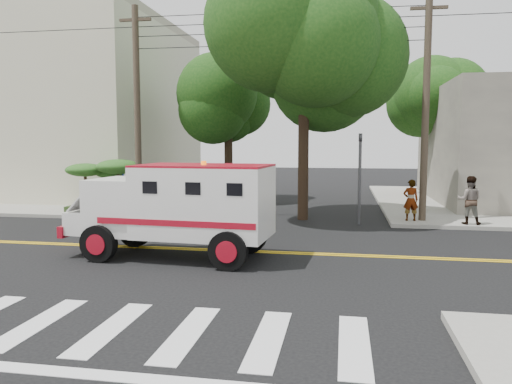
# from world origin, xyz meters

# --- Properties ---
(ground) EXTENTS (100.00, 100.00, 0.00)m
(ground) POSITION_xyz_m (0.00, 0.00, 0.00)
(ground) COLOR black
(ground) RESTS_ON ground
(sidewalk_nw) EXTENTS (17.00, 17.00, 0.15)m
(sidewalk_nw) POSITION_xyz_m (-13.50, 13.50, 0.07)
(sidewalk_nw) COLOR gray
(sidewalk_nw) RESTS_ON ground
(building_left) EXTENTS (16.00, 14.00, 10.00)m
(building_left) POSITION_xyz_m (-15.50, 15.00, 5.15)
(building_left) COLOR beige
(building_left) RESTS_ON sidewalk_nw
(utility_pole_left) EXTENTS (0.28, 0.28, 9.00)m
(utility_pole_left) POSITION_xyz_m (-5.60, 6.00, 4.50)
(utility_pole_left) COLOR #382D23
(utility_pole_left) RESTS_ON ground
(utility_pole_right) EXTENTS (0.28, 0.28, 9.00)m
(utility_pole_right) POSITION_xyz_m (6.30, 6.20, 4.50)
(utility_pole_right) COLOR #382D23
(utility_pole_right) RESTS_ON ground
(tree_main) EXTENTS (6.08, 5.70, 9.85)m
(tree_main) POSITION_xyz_m (1.94, 6.21, 7.20)
(tree_main) COLOR black
(tree_main) RESTS_ON ground
(tree_left) EXTENTS (4.48, 4.20, 7.70)m
(tree_left) POSITION_xyz_m (-2.68, 11.79, 5.73)
(tree_left) COLOR black
(tree_left) RESTS_ON ground
(tree_right) EXTENTS (4.80, 4.50, 8.20)m
(tree_right) POSITION_xyz_m (8.84, 15.77, 6.09)
(tree_right) COLOR black
(tree_right) RESTS_ON ground
(traffic_signal) EXTENTS (0.15, 0.18, 3.60)m
(traffic_signal) POSITION_xyz_m (3.80, 5.60, 2.23)
(traffic_signal) COLOR #3F3F42
(traffic_signal) RESTS_ON ground
(accessibility_sign) EXTENTS (0.45, 0.10, 2.02)m
(accessibility_sign) POSITION_xyz_m (-6.20, 6.17, 1.37)
(accessibility_sign) COLOR #3F3F42
(accessibility_sign) RESTS_ON ground
(palm_planter) EXTENTS (3.52, 2.63, 2.36)m
(palm_planter) POSITION_xyz_m (-7.44, 6.62, 1.65)
(palm_planter) COLOR #1E3314
(palm_planter) RESTS_ON sidewalk_nw
(armored_truck) EXTENTS (5.95, 2.70, 2.64)m
(armored_truck) POSITION_xyz_m (-1.37, -1.10, 1.50)
(armored_truck) COLOR silver
(armored_truck) RESTS_ON ground
(pedestrian_a) EXTENTS (0.64, 0.46, 1.64)m
(pedestrian_a) POSITION_xyz_m (5.81, 5.98, 0.97)
(pedestrian_a) COLOR gray
(pedestrian_a) RESTS_ON sidewalk_ne
(pedestrian_b) EXTENTS (1.00, 0.84, 1.84)m
(pedestrian_b) POSITION_xyz_m (7.90, 5.50, 1.07)
(pedestrian_b) COLOR gray
(pedestrian_b) RESTS_ON sidewalk_ne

